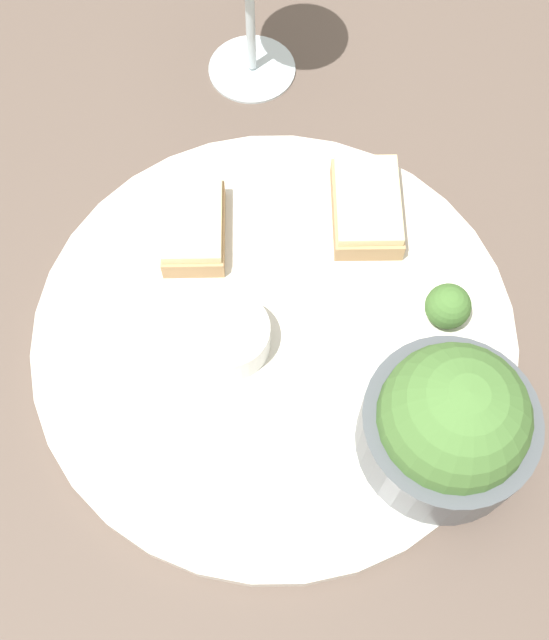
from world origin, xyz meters
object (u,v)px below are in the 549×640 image
Objects in this scene: cheese_toast_near at (367,206)px; cheese_toast_far at (194,226)px; salad_bowl at (450,424)px; sauce_ramekin at (230,336)px.

cheese_toast_near is 0.13m from cheese_toast_far.
salad_bowl is 0.19m from cheese_toast_near.
sauce_ramekin is (-0.11, -0.12, -0.02)m from salad_bowl.
cheese_toast_far is (-0.21, -0.12, -0.03)m from salad_bowl.
salad_bowl is 1.99× the size of sauce_ramekin.
cheese_toast_near is (-0.07, 0.13, -0.00)m from sauce_ramekin.
sauce_ramekin is 0.15m from cheese_toast_near.
salad_bowl is at bearing 29.01° from cheese_toast_far.
salad_bowl reaches higher than cheese_toast_far.
sauce_ramekin is 0.67× the size of cheese_toast_far.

